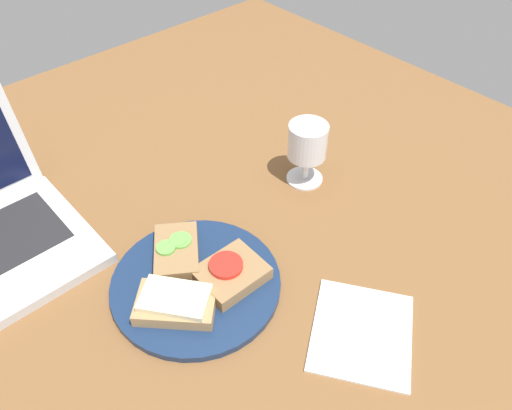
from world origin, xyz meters
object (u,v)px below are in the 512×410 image
napkin (362,332)px  sandwich_with_cheese (176,302)px  sandwich_with_cucumber (177,252)px  plate (196,283)px  sandwich_with_tomato (231,273)px  wine_glass (307,145)px

napkin → sandwich_with_cheese: bearing=130.6°
sandwich_with_cucumber → napkin: (11.20, -26.81, -2.26)cm
plate → sandwich_with_tomato: (4.15, -3.10, 1.81)cm
sandwich_with_tomato → napkin: sandwich_with_tomato is taller
sandwich_with_cheese → wine_glass: size_ratio=1.07×
plate → napkin: bearing=-61.1°
plate → wine_glass: wine_glass is taller
sandwich_with_cheese → napkin: (16.73, -19.52, -2.33)cm
wine_glass → napkin: wine_glass is taller
plate → sandwich_with_cucumber: 5.63cm
sandwich_with_cheese → wine_glass: (34.20, 8.09, 5.27)cm
plate → sandwich_with_cheese: 5.60cm
sandwich_with_tomato → sandwich_with_cheese: 9.06cm
sandwich_with_cheese → sandwich_with_tomato: bearing=-6.8°
sandwich_with_cheese → plate: bearing=22.7°
plate → napkin: (11.89, -21.55, -0.38)cm
sandwich_with_cucumber → sandwich_with_cheese: 9.15cm
sandwich_with_tomato → sandwich_with_cheese: (-8.99, 1.08, 0.14)cm
plate → sandwich_with_tomato: bearing=-36.8°
plate → sandwich_with_tomato: size_ratio=2.60×
sandwich_with_tomato → wine_glass: (25.20, 9.17, 5.41)cm
sandwich_with_tomato → sandwich_with_cheese: size_ratio=0.76×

